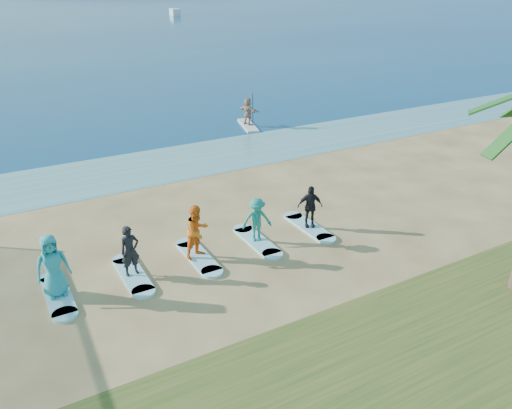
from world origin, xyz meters
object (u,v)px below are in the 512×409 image
student_2 (197,231)px  surfboard_3 (257,241)px  student_0 (52,266)px  surfboard_2 (199,257)px  surfboard_0 (58,295)px  surfboard_4 (309,227)px  boat_offshore_b (175,15)px  surfboard_1 (133,275)px  student_4 (310,206)px  paddleboard (248,125)px  student_1 (130,251)px  student_3 (257,220)px  paddleboarder (248,111)px

student_2 → surfboard_3: student_2 is taller
student_0 → surfboard_2: student_0 is taller
surfboard_0 → student_0: bearing=0.0°
surfboard_4 → student_0: bearing=180.0°
boat_offshore_b → surfboard_1: 118.29m
surfboard_4 → student_2: bearing=180.0°
student_0 → surfboard_1: student_0 is taller
student_4 → paddleboard: bearing=92.4°
student_0 → student_1: (2.20, 0.00, -0.14)m
student_2 → student_3: (2.20, 0.00, -0.12)m
paddleboard → student_3: bearing=-101.8°
surfboard_3 → student_4: student_4 is taller
surfboard_1 → student_4: size_ratio=1.39×
surfboard_3 → student_4: size_ratio=1.39×
paddleboard → paddleboarder: size_ratio=1.82×
paddleboarder → surfboard_4: bearing=144.1°
surfboard_0 → surfboard_4: size_ratio=1.00×
student_0 → student_1: student_0 is taller
boat_offshore_b → student_2: student_2 is taller
surfboard_0 → student_4: size_ratio=1.39×
student_3 → student_2: bearing=-163.0°
student_4 → paddleboarder: bearing=92.4°
paddleboard → student_0: size_ratio=1.59×
boat_offshore_b → student_2: bearing=-100.2°
student_1 → student_4: 6.61m
student_1 → student_3: (4.41, 0.00, -0.02)m
surfboard_3 → student_4: 2.36m
surfboard_0 → boat_offshore_b: bearing=67.3°
student_2 → surfboard_1: bearing=161.3°
student_0 → surfboard_4: size_ratio=0.86×
paddleboarder → boat_offshore_b: paddleboarder is taller
surfboard_0 → surfboard_4: bearing=0.0°
surfboard_2 → surfboard_3: bearing=0.0°
student_3 → student_4: student_4 is taller
surfboard_3 → student_3: (0.00, 0.00, 0.83)m
student_0 → student_3: size_ratio=1.20×
student_2 → surfboard_4: 4.51m
student_3 → student_4: (2.20, 0.00, 0.00)m
paddleboarder → student_4: 14.03m
student_1 → student_2: (2.20, 0.00, 0.10)m
surfboard_1 → surfboard_2: 2.20m
surfboard_4 → student_4: (0.00, 0.00, 0.83)m
surfboard_4 → surfboard_2: bearing=180.0°
paddleboard → surfboard_0: size_ratio=1.36×
student_1 → surfboard_2: student_1 is taller
student_0 → surfboard_1: size_ratio=0.86×
surfboard_2 → surfboard_4: bearing=0.0°
boat_offshore_b → surfboard_3: 116.73m
paddleboard → student_4: (-4.67, -13.24, 0.82)m
student_4 → surfboard_1: bearing=-158.2°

